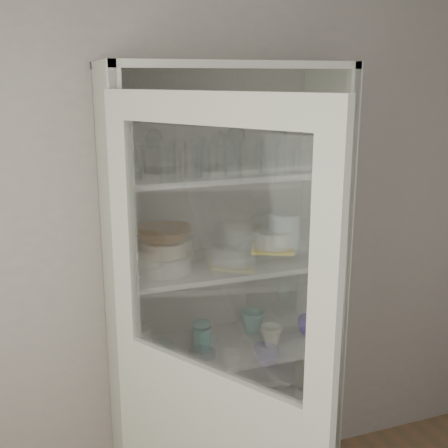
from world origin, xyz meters
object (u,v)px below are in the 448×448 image
object	(u,v)px
mug_white	(271,336)
tin_box	(288,402)
grey_bowl_stack	(284,232)
white_canister	(139,342)
goblet_2	(236,144)
goblet_1	(219,148)
pantry_cabinet	(219,322)
cream_dish	(208,422)
mug_blue	(310,326)
goblet_0	(154,147)
yellow_trivet	(273,248)
cream_bowl	(164,248)
plate_stack_back	(173,246)
glass_platter	(273,251)
teal_jar	(202,334)
cupboard_door	(212,429)
terracotta_bowl	(164,234)
measuring_cups	(200,354)
white_ramekin	(273,239)
plate_stack_front	(164,262)
goblet_3	(279,144)
mug_teal	(253,322)

from	to	relation	value
mug_white	tin_box	xyz separation A→B (m)	(0.14, 0.09, -0.42)
grey_bowl_stack	white_canister	xyz separation A→B (m)	(-0.69, -0.01, -0.42)
goblet_2	goblet_1	bearing A→B (deg)	-168.22
pantry_cabinet	cream_dish	distance (m)	0.47
goblet_1	grey_bowl_stack	xyz separation A→B (m)	(0.30, -0.06, -0.39)
pantry_cabinet	mug_blue	size ratio (longest dim) A/B	18.32
goblet_0	yellow_trivet	world-z (taller)	goblet_0
cream_bowl	goblet_2	bearing A→B (deg)	21.74
plate_stack_back	goblet_2	bearing A→B (deg)	-7.38
plate_stack_back	cream_bowl	world-z (taller)	cream_bowl
glass_platter	mug_blue	world-z (taller)	glass_platter
teal_jar	white_canister	bearing A→B (deg)	-178.52
yellow_trivet	cupboard_door	bearing A→B (deg)	-129.13
terracotta_bowl	cream_dish	bearing A→B (deg)	2.77
cream_dish	tin_box	xyz separation A→B (m)	(0.43, 0.03, -0.00)
glass_platter	grey_bowl_stack	distance (m)	0.10
teal_jar	measuring_cups	xyz separation A→B (m)	(-0.05, -0.12, -0.03)
cream_bowl	pantry_cabinet	bearing A→B (deg)	21.24
white_ramekin	mug_white	size ratio (longest dim) A/B	1.64
cream_bowl	mug_blue	xyz separation A→B (m)	(0.69, -0.01, -0.45)
plate_stack_front	cream_dish	distance (m)	0.82
cupboard_door	cream_bowl	world-z (taller)	cupboard_door
goblet_3	white_ramekin	size ratio (longest dim) A/B	1.02
goblet_1	white_canister	size ratio (longest dim) A/B	1.25
cupboard_door	yellow_trivet	world-z (taller)	cupboard_door
goblet_1	mug_white	size ratio (longest dim) A/B	1.66
goblet_1	teal_jar	bearing A→B (deg)	-149.36
cream_bowl	glass_platter	xyz separation A→B (m)	(0.52, 0.06, -0.09)
white_ramekin	mug_white	xyz separation A→B (m)	(-0.05, -0.11, -0.42)
goblet_3	cream_bowl	world-z (taller)	goblet_3
terracotta_bowl	measuring_cups	distance (m)	0.56
grey_bowl_stack	goblet_0	bearing A→B (deg)	172.81
yellow_trivet	tin_box	size ratio (longest dim) A/B	0.96
cupboard_door	mug_teal	distance (m)	0.80
glass_platter	cream_dish	bearing A→B (deg)	-171.43
glass_platter	grey_bowl_stack	xyz separation A→B (m)	(0.06, 0.02, 0.08)
cupboard_door	pantry_cabinet	bearing A→B (deg)	127.00
white_canister	tin_box	size ratio (longest dim) A/B	0.68
goblet_0	white_ramekin	bearing A→B (deg)	-9.71
cream_bowl	white_canister	world-z (taller)	cream_bowl
goblet_3	tin_box	xyz separation A→B (m)	(0.02, -0.13, -1.25)
white_ramekin	cupboard_door	bearing A→B (deg)	-129.13
mug_blue	measuring_cups	distance (m)	0.56
grey_bowl_stack	white_canister	size ratio (longest dim) A/B	1.35
pantry_cabinet	cream_dish	world-z (taller)	pantry_cabinet
cream_bowl	yellow_trivet	xyz separation A→B (m)	(0.52, 0.06, -0.07)
white_canister	terracotta_bowl	bearing A→B (deg)	-28.65
white_ramekin	white_canister	xyz separation A→B (m)	(-0.63, 0.00, -0.40)
glass_platter	yellow_trivet	size ratio (longest dim) A/B	1.89
cupboard_door	plate_stack_front	world-z (taller)	cupboard_door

